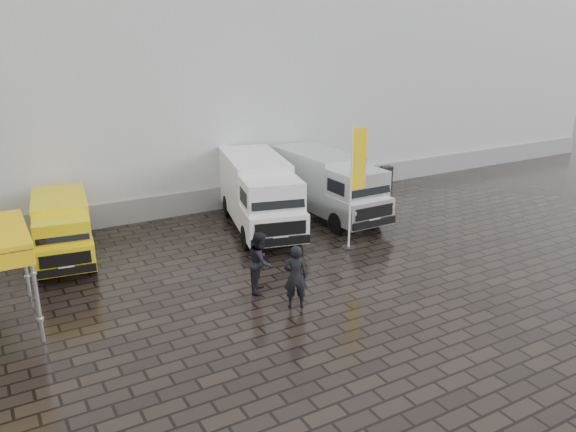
% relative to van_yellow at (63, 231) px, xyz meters
% --- Properties ---
extents(ground, '(120.00, 120.00, 0.00)m').
position_rel_van_yellow_xyz_m(ground, '(7.93, -5.14, -1.07)').
color(ground, black).
rests_on(ground, ground).
extents(exhibition_hall, '(44.00, 16.00, 12.00)m').
position_rel_van_yellow_xyz_m(exhibition_hall, '(9.93, 10.86, 4.93)').
color(exhibition_hall, silver).
rests_on(exhibition_hall, ground).
extents(hall_plinth, '(44.00, 0.15, 1.00)m').
position_rel_van_yellow_xyz_m(hall_plinth, '(9.93, 2.81, -0.57)').
color(hall_plinth, gray).
rests_on(hall_plinth, ground).
extents(van_yellow, '(2.35, 4.80, 2.13)m').
position_rel_van_yellow_xyz_m(van_yellow, '(0.00, 0.00, 0.00)').
color(van_yellow, yellow).
rests_on(van_yellow, ground).
extents(van_white, '(3.65, 6.78, 2.80)m').
position_rel_van_yellow_xyz_m(van_white, '(7.34, -0.44, 0.33)').
color(van_white, white).
rests_on(van_white, ground).
extents(van_silver, '(2.15, 6.20, 2.67)m').
position_rel_van_yellow_xyz_m(van_silver, '(10.60, -0.48, 0.27)').
color(van_silver, silver).
rests_on(van_silver, ground).
extents(flagpole, '(0.88, 0.50, 4.58)m').
position_rel_van_yellow_xyz_m(flagpole, '(9.40, -3.96, 1.46)').
color(flagpole, black).
rests_on(flagpole, ground).
extents(wheelie_bin, '(0.72, 0.72, 0.94)m').
position_rel_van_yellow_xyz_m(wheelie_bin, '(16.17, 2.45, -0.59)').
color(wheelie_bin, black).
rests_on(wheelie_bin, ground).
extents(person_front, '(0.82, 0.70, 1.90)m').
position_rel_van_yellow_xyz_m(person_front, '(5.17, -6.98, -0.12)').
color(person_front, black).
rests_on(person_front, ground).
extents(person_tent, '(1.12, 1.17, 1.90)m').
position_rel_van_yellow_xyz_m(person_tent, '(4.80, -5.52, -0.11)').
color(person_tent, black).
rests_on(person_tent, ground).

